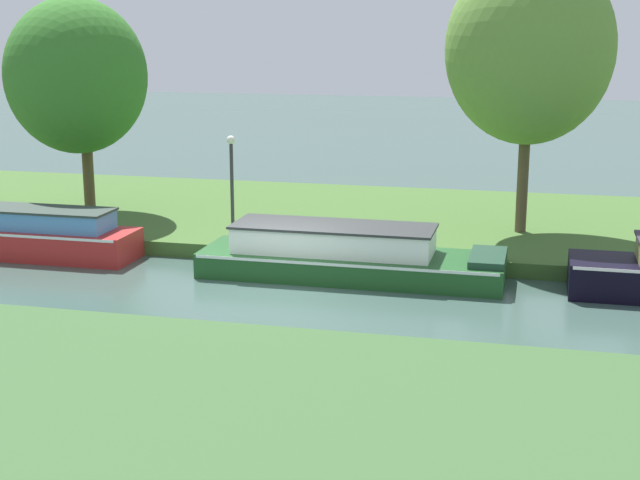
% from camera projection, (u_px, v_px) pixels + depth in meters
% --- Properties ---
extents(ground_plane, '(120.00, 120.00, 0.00)m').
position_uv_depth(ground_plane, '(278.00, 286.00, 21.77)').
color(ground_plane, '#39524B').
extents(riverbank_far, '(72.00, 10.00, 0.40)m').
position_uv_depth(riverbank_far, '(341.00, 219.00, 28.34)').
color(riverbank_far, '#3E612A').
rests_on(riverbank_far, ground_plane).
extents(riverbank_near, '(72.00, 10.00, 0.40)m').
position_uv_depth(riverbank_near, '(103.00, 441.00, 13.22)').
color(riverbank_near, '#375A2F').
rests_on(riverbank_near, ground_plane).
extents(forest_barge, '(7.48, 2.18, 1.30)m').
position_uv_depth(forest_barge, '(348.00, 255.00, 22.44)').
color(forest_barge, '#1D4E20').
rests_on(forest_barge, ground_plane).
extents(willow_tree_left, '(4.27, 4.24, 6.55)m').
position_uv_depth(willow_tree_left, '(76.00, 76.00, 27.44)').
color(willow_tree_left, brown).
rests_on(willow_tree_left, riverbank_far).
extents(willow_tree_centre, '(4.53, 4.49, 7.67)m').
position_uv_depth(willow_tree_centre, '(529.00, 49.00, 24.39)').
color(willow_tree_centre, brown).
rests_on(willow_tree_centre, riverbank_far).
extents(lamp_post, '(0.24, 0.24, 2.69)m').
position_uv_depth(lamp_post, '(232.00, 170.00, 25.55)').
color(lamp_post, '#333338').
rests_on(lamp_post, riverbank_far).
extents(mooring_post_near, '(0.15, 0.15, 0.56)m').
position_uv_depth(mooring_post_near, '(17.00, 218.00, 26.12)').
color(mooring_post_near, '#49351E').
rests_on(mooring_post_near, riverbank_far).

